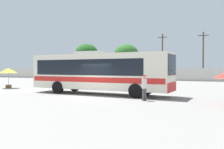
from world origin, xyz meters
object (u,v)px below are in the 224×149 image
(utility_pole_near, at_px, (203,55))
(parked_car_leftmost_white, at_px, (79,76))
(coach_bus_cream_red, at_px, (98,71))
(roadside_tree_left, at_px, (87,54))
(parked_car_second_maroon, at_px, (111,76))
(attendant_by_bus_door, at_px, (144,86))
(roadside_tree_midleft, at_px, (126,54))
(vendor_umbrella_near_gate_yellow, at_px, (8,71))
(utility_pole_far, at_px, (162,56))

(utility_pole_near, bearing_deg, parked_car_leftmost_white, -166.75)
(coach_bus_cream_red, relative_size, parked_car_leftmost_white, 2.69)
(roadside_tree_left, bearing_deg, utility_pole_near, -4.76)
(parked_car_second_maroon, bearing_deg, utility_pole_near, 17.17)
(parked_car_second_maroon, bearing_deg, roadside_tree_left, 142.08)
(attendant_by_bus_door, relative_size, parked_car_leftmost_white, 0.37)
(utility_pole_near, distance_m, roadside_tree_midleft, 14.26)
(vendor_umbrella_near_gate_yellow, relative_size, parked_car_leftmost_white, 0.47)
(coach_bus_cream_red, xyz_separation_m, attendant_by_bus_door, (4.75, -2.58, -0.93))
(vendor_umbrella_near_gate_yellow, bearing_deg, utility_pole_far, 67.19)
(coach_bus_cream_red, xyz_separation_m, roadside_tree_midleft, (-7.38, 27.26, 2.96))
(utility_pole_near, xyz_separation_m, roadside_tree_left, (-23.84, 1.98, 0.92))
(coach_bus_cream_red, xyz_separation_m, utility_pole_far, (-0.42, 28.03, 2.55))
(attendant_by_bus_door, distance_m, parked_car_second_maroon, 27.78)
(parked_car_leftmost_white, height_order, utility_pole_far, utility_pole_far)
(utility_pole_near, bearing_deg, utility_pole_far, 169.02)
(roadside_tree_midleft, bearing_deg, parked_car_second_maroon, -100.68)
(vendor_umbrella_near_gate_yellow, relative_size, utility_pole_far, 0.25)
(vendor_umbrella_near_gate_yellow, distance_m, roadside_tree_left, 27.75)
(roadside_tree_left, bearing_deg, vendor_umbrella_near_gate_yellow, -78.60)
(utility_pole_near, height_order, roadside_tree_midleft, utility_pole_near)
(attendant_by_bus_door, height_order, parked_car_leftmost_white, attendant_by_bus_door)
(coach_bus_cream_red, bearing_deg, utility_pole_far, 90.87)
(parked_car_leftmost_white, xyz_separation_m, roadside_tree_left, (-2.22, 7.07, 4.50))
(parked_car_leftmost_white, xyz_separation_m, roadside_tree_midleft, (7.39, 5.74, 4.09))
(vendor_umbrella_near_gate_yellow, bearing_deg, attendant_by_bus_door, -14.41)
(utility_pole_far, relative_size, roadside_tree_left, 1.15)
(coach_bus_cream_red, distance_m, roadside_tree_midleft, 28.39)
(parked_car_second_maroon, height_order, roadside_tree_midleft, roadside_tree_midleft)
(vendor_umbrella_near_gate_yellow, relative_size, roadside_tree_left, 0.29)
(parked_car_second_maroon, bearing_deg, utility_pole_far, 37.56)
(vendor_umbrella_near_gate_yellow, relative_size, utility_pole_near, 0.26)
(roadside_tree_left, bearing_deg, utility_pole_far, -1.97)
(parked_car_leftmost_white, bearing_deg, roadside_tree_midleft, 37.83)
(vendor_umbrella_near_gate_yellow, xyz_separation_m, parked_car_second_maroon, (3.15, 20.30, -1.03))
(coach_bus_cream_red, distance_m, utility_pole_far, 28.15)
(attendant_by_bus_door, xyz_separation_m, utility_pole_far, (-5.17, 30.61, 3.48))
(attendant_by_bus_door, bearing_deg, coach_bus_cream_red, 151.47)
(roadside_tree_midleft, bearing_deg, attendant_by_bus_door, -67.89)
(roadside_tree_left, bearing_deg, attendant_by_bus_door, -55.13)
(parked_car_second_maroon, bearing_deg, vendor_umbrella_near_gate_yellow, -98.82)
(utility_pole_far, xyz_separation_m, roadside_tree_midleft, (-6.95, -0.77, 0.41))
(parked_car_leftmost_white, distance_m, roadside_tree_left, 8.67)
(vendor_umbrella_near_gate_yellow, distance_m, parked_car_leftmost_white, 20.21)
(attendant_by_bus_door, distance_m, roadside_tree_left, 38.24)
(parked_car_leftmost_white, height_order, utility_pole_near, utility_pole_near)
(coach_bus_cream_red, height_order, parked_car_second_maroon, coach_bus_cream_red)
(utility_pole_near, relative_size, utility_pole_far, 0.98)
(vendor_umbrella_near_gate_yellow, height_order, roadside_tree_left, roadside_tree_left)
(attendant_by_bus_door, height_order, roadside_tree_midleft, roadside_tree_midleft)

